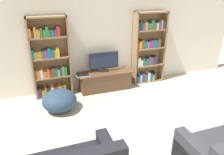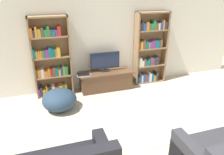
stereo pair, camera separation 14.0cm
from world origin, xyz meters
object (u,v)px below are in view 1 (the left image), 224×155
at_px(tv_stand, 105,80).
at_px(laptop, 83,75).
at_px(television, 104,61).
at_px(beanbag_ottoman, 60,100).
at_px(bookshelf_left, 50,60).
at_px(bookshelf_right, 148,49).

height_order(tv_stand, laptop, laptop).
relative_size(tv_stand, television, 1.83).
distance_m(laptop, beanbag_ottoman, 1.01).
height_order(bookshelf_left, bookshelf_right, same).
height_order(bookshelf_right, tv_stand, bookshelf_right).
height_order(bookshelf_left, beanbag_ottoman, bookshelf_left).
distance_m(bookshelf_right, tv_stand, 1.55).
xyz_separation_m(bookshelf_left, tv_stand, (1.41, -0.14, -0.70)).
height_order(bookshelf_right, laptop, bookshelf_right).
bearing_deg(bookshelf_right, television, -176.81).
relative_size(laptop, beanbag_ottoman, 0.44).
relative_size(bookshelf_left, beanbag_ottoman, 2.59).
xyz_separation_m(television, beanbag_ottoman, (-1.34, -0.78, -0.56)).
bearing_deg(beanbag_ottoman, bookshelf_right, 17.53).
distance_m(tv_stand, beanbag_ottoman, 1.52).
bearing_deg(beanbag_ottoman, bookshelf_left, 94.97).
xyz_separation_m(tv_stand, beanbag_ottoman, (-1.34, -0.71, -0.02)).
height_order(bookshelf_right, television, bookshelf_right).
xyz_separation_m(bookshelf_left, bookshelf_right, (2.77, -0.00, 0.03)).
bearing_deg(tv_stand, bookshelf_right, 5.93).
bearing_deg(laptop, bookshelf_left, 165.93).
relative_size(television, beanbag_ottoman, 1.02).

